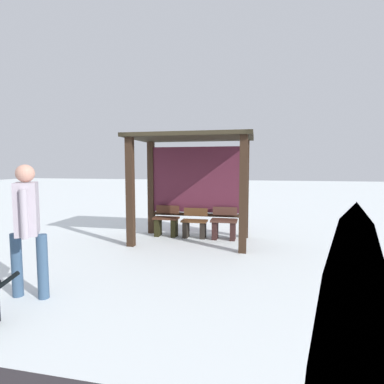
% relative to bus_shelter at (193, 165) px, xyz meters
% --- Properties ---
extents(ground_plane, '(60.00, 60.00, 0.00)m').
position_rel_bus_shelter_xyz_m(ground_plane, '(0.00, -0.22, -1.80)').
color(ground_plane, white).
extents(bus_shelter, '(2.80, 1.71, 2.49)m').
position_rel_bus_shelter_xyz_m(bus_shelter, '(0.00, 0.00, 0.00)').
color(bus_shelter, '#332217').
rests_on(bus_shelter, ground).
extents(bench_left_inside, '(0.63, 0.34, 0.77)m').
position_rel_bus_shelter_xyz_m(bench_left_inside, '(-0.73, 0.17, -1.48)').
color(bench_left_inside, '#4A291B').
rests_on(bench_left_inside, ground).
extents(bench_center_inside, '(0.63, 0.35, 0.72)m').
position_rel_bus_shelter_xyz_m(bench_center_inside, '(0.00, 0.17, -1.50)').
color(bench_center_inside, brown).
rests_on(bench_center_inside, ground).
extents(bench_right_inside, '(0.63, 0.42, 0.76)m').
position_rel_bus_shelter_xyz_m(bench_right_inside, '(0.73, 0.17, -1.49)').
color(bench_right_inside, '#4E2E24').
rests_on(bench_right_inside, ground).
extents(person_walking, '(0.58, 0.59, 1.81)m').
position_rel_bus_shelter_xyz_m(person_walking, '(-1.50, -3.64, -0.73)').
color(person_walking, '#BBAEBC').
rests_on(person_walking, ground).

